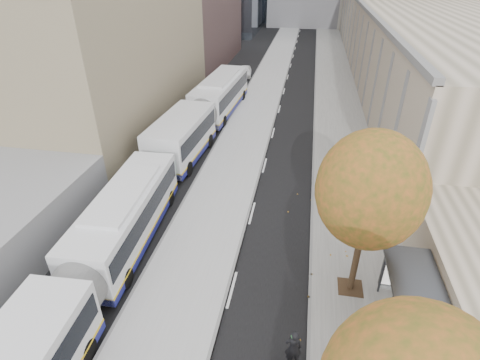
% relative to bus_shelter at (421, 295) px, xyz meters
% --- Properties ---
extents(bus_platform, '(4.25, 150.00, 0.15)m').
position_rel_bus_shelter_xyz_m(bus_platform, '(-9.56, 24.04, -2.11)').
color(bus_platform, '#AAAAAA').
rests_on(bus_platform, ground).
extents(sidewalk, '(4.75, 150.00, 0.08)m').
position_rel_bus_shelter_xyz_m(sidewalk, '(-1.56, 24.04, -2.15)').
color(sidewalk, gray).
rests_on(sidewalk, ground).
extents(building_tan, '(18.00, 92.00, 8.00)m').
position_rel_bus_shelter_xyz_m(building_tan, '(9.81, 53.04, 1.81)').
color(building_tan, gray).
rests_on(building_tan, ground).
extents(bus_shelter, '(1.90, 4.40, 2.53)m').
position_rel_bus_shelter_xyz_m(bus_shelter, '(0.00, 0.00, 0.00)').
color(bus_shelter, '#383A3F').
rests_on(bus_shelter, sidewalk).
extents(tree_c, '(4.20, 4.20, 7.28)m').
position_rel_bus_shelter_xyz_m(tree_c, '(-2.09, 2.04, 3.06)').
color(tree_c, black).
rests_on(tree_c, sidewalk).
extents(bus_near, '(3.26, 17.06, 2.83)m').
position_rel_bus_shelter_xyz_m(bus_near, '(-13.13, -0.22, -0.64)').
color(bus_near, silver).
rests_on(bus_near, ground).
extents(bus_far, '(3.91, 19.48, 3.22)m').
position_rel_bus_shelter_xyz_m(bus_far, '(-13.12, 18.94, -0.43)').
color(bus_far, silver).
rests_on(bus_far, ground).
extents(cyclist, '(0.63, 1.64, 2.05)m').
position_rel_bus_shelter_xyz_m(cyclist, '(-4.48, -2.31, -1.43)').
color(cyclist, black).
rests_on(cyclist, ground).
extents(distant_car, '(1.99, 3.98, 1.30)m').
position_rel_bus_shelter_xyz_m(distant_car, '(-12.70, 36.36, -1.54)').
color(distant_car, white).
rests_on(distant_car, ground).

